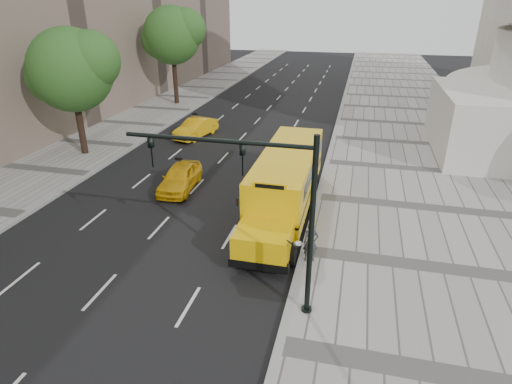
% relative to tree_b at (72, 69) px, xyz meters
% --- Properties ---
extents(ground, '(140.00, 140.00, 0.00)m').
position_rel_tree_b_xyz_m(ground, '(10.40, -3.36, -5.78)').
color(ground, black).
rests_on(ground, ground).
extents(sidewalk_museum, '(12.00, 140.00, 0.15)m').
position_rel_tree_b_xyz_m(sidewalk_museum, '(22.40, -3.36, -5.71)').
color(sidewalk_museum, '#9B9792').
rests_on(sidewalk_museum, ground).
extents(sidewalk_far, '(6.00, 140.00, 0.15)m').
position_rel_tree_b_xyz_m(sidewalk_far, '(-0.60, -3.36, -5.71)').
color(sidewalk_far, '#9B9792').
rests_on(sidewalk_far, ground).
extents(curb_museum, '(0.30, 140.00, 0.15)m').
position_rel_tree_b_xyz_m(curb_museum, '(16.40, -3.36, -5.71)').
color(curb_museum, gray).
rests_on(curb_museum, ground).
extents(curb_far, '(0.30, 140.00, 0.15)m').
position_rel_tree_b_xyz_m(curb_far, '(2.40, -3.36, -5.71)').
color(curb_far, gray).
rests_on(curb_far, ground).
extents(tree_b, '(5.98, 5.32, 8.40)m').
position_rel_tree_b_xyz_m(tree_b, '(0.00, 0.00, 0.00)').
color(tree_b, black).
rests_on(tree_b, ground).
extents(tree_c, '(6.13, 5.45, 9.41)m').
position_rel_tree_b_xyz_m(tree_c, '(0.00, 15.92, 0.94)').
color(tree_c, black).
rests_on(tree_c, ground).
extents(school_bus, '(2.96, 11.56, 3.19)m').
position_rel_tree_b_xyz_m(school_bus, '(14.90, -5.00, -4.02)').
color(school_bus, '#EAB506').
rests_on(school_bus, ground).
extents(taxi_near, '(1.97, 4.28, 1.42)m').
position_rel_tree_b_xyz_m(taxi_near, '(8.64, -3.90, -5.07)').
color(taxi_near, '#E5A80C').
rests_on(taxi_near, ground).
extents(taxi_far, '(2.48, 4.55, 1.42)m').
position_rel_tree_b_xyz_m(taxi_far, '(5.87, 5.79, -5.07)').
color(taxi_far, '#E5A80C').
rests_on(taxi_far, ground).
extents(pedestrian, '(0.69, 0.54, 1.69)m').
position_rel_tree_b_xyz_m(pedestrian, '(16.72, -9.65, -4.79)').
color(pedestrian, '#2F3237').
rests_on(pedestrian, sidewalk_museum).
extents(traffic_signal, '(6.18, 0.36, 6.40)m').
position_rel_tree_b_xyz_m(traffic_signal, '(15.59, -12.76, -1.69)').
color(traffic_signal, black).
rests_on(traffic_signal, ground).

